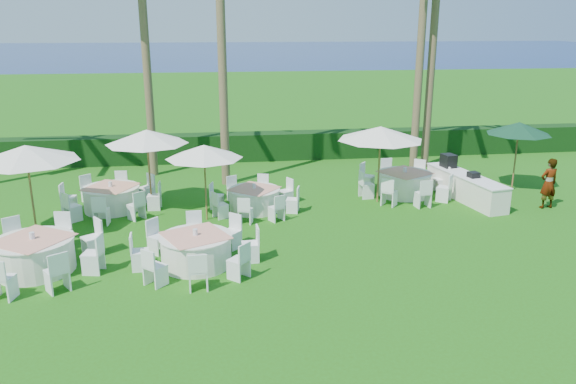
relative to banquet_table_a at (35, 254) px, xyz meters
name	(u,v)px	position (x,y,z in m)	size (l,w,h in m)	color
ground	(246,273)	(5.17, -0.82, -0.45)	(120.00, 120.00, 0.00)	#225A0F
hedge	(229,147)	(5.17, 11.18, 0.15)	(34.00, 1.00, 1.20)	black
ocean	(213,54)	(5.17, 101.18, -0.45)	(260.00, 260.00, 0.00)	#07214C
banquet_table_a	(35,254)	(0.00, 0.00, 0.00)	(3.42, 3.42, 1.02)	silver
banquet_table_b	(196,249)	(3.95, -0.17, -0.03)	(3.21, 3.21, 0.97)	silver
banquet_table_d	(112,198)	(1.11, 4.65, -0.03)	(3.21, 3.21, 0.97)	silver
banquet_table_e	(254,199)	(5.76, 4.00, -0.06)	(2.93, 2.93, 0.90)	silver
banquet_table_f	(404,183)	(11.21, 5.00, -0.01)	(3.36, 3.36, 1.01)	silver
umbrella_a	(26,153)	(-0.72, 2.63, 1.98)	(2.93, 2.93, 2.66)	brown
umbrella_b	(204,152)	(4.20, 3.27, 1.73)	(2.36, 2.36, 2.39)	brown
umbrella_c	(147,137)	(2.38, 4.66, 1.97)	(2.66, 2.66, 2.65)	brown
umbrella_d	(381,133)	(10.03, 4.32, 1.95)	(2.89, 2.89, 2.63)	brown
umbrella_green	(519,128)	(15.39, 5.06, 1.85)	(2.28, 2.28, 2.53)	brown
buffet_table	(465,186)	(13.14, 4.24, 0.03)	(1.47, 3.91, 1.36)	silver
staff_person	(549,183)	(15.41, 2.91, 0.40)	(0.62, 0.41, 1.70)	gray
palm_b	(146,49)	(2.07, 9.07, 4.52)	(4.21, 4.38, 9.01)	brown
palm_c	(220,2)	(4.93, 7.32, 6.17)	(4.40, 4.16, 12.26)	brown
palm_d	(433,45)	(13.47, 8.90, 4.62)	(4.27, 4.36, 9.22)	brown
palm_e	(420,52)	(12.84, 8.56, 4.35)	(4.29, 4.35, 8.70)	brown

